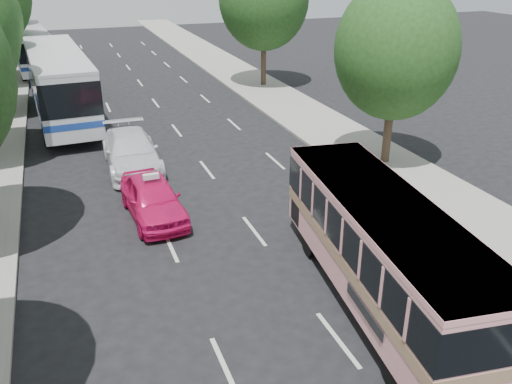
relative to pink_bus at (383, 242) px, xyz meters
name	(u,v)px	position (x,y,z in m)	size (l,w,h in m)	color
ground	(270,302)	(-2.77, 0.93, -1.83)	(120.00, 120.00, 0.00)	black
sidewalk_right	(278,99)	(5.73, 20.93, -1.77)	(4.00, 90.00, 0.12)	#9E998E
tree_right_near	(399,45)	(6.01, 8.87, 3.37)	(5.10, 5.10, 7.95)	#38281E
pink_bus	(383,242)	(0.00, 0.00, 0.00)	(3.48, 9.46, 2.95)	pink
pink_taxi	(153,198)	(-4.77, 7.18, -1.09)	(1.75, 4.36, 1.48)	#DF135F
white_pickup	(131,151)	(-4.77, 12.24, -1.05)	(2.19, 5.39, 1.57)	silver
tour_coach_front	(59,79)	(-7.27, 21.14, 0.45)	(3.49, 12.83, 3.80)	silver
tour_coach_rear	(30,45)	(-8.92, 36.00, 0.15)	(3.38, 11.17, 3.29)	white
taxi_roof_sign	(151,176)	(-4.77, 7.18, -0.26)	(0.55, 0.18, 0.18)	silver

